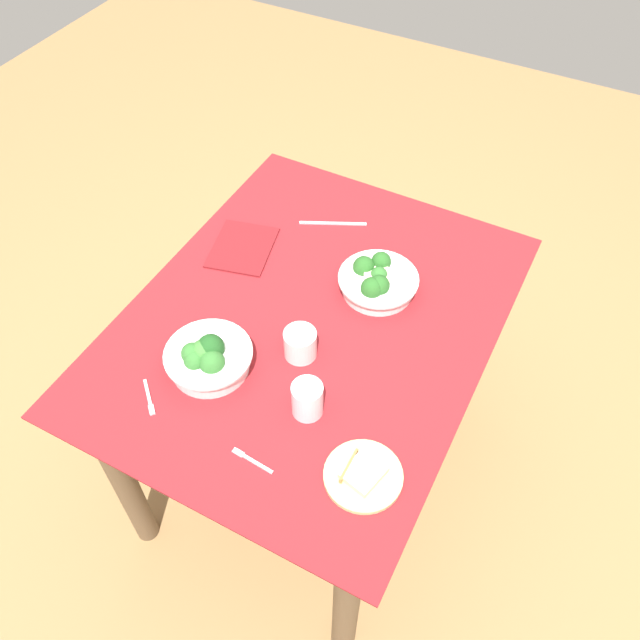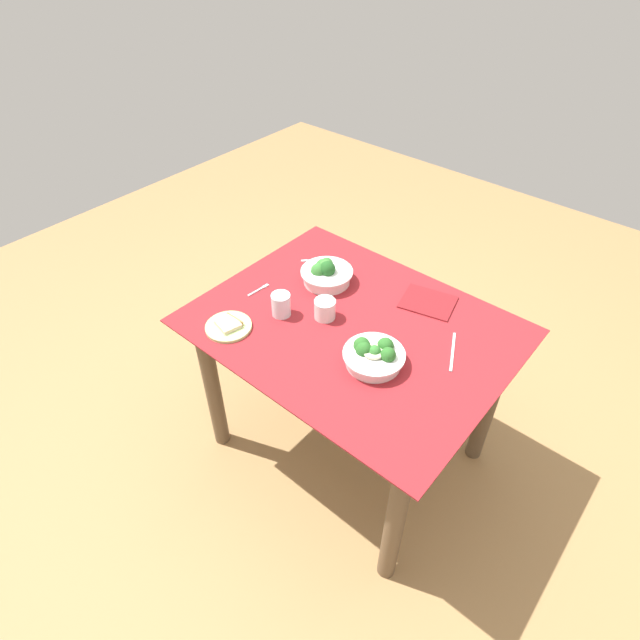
% 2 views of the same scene
% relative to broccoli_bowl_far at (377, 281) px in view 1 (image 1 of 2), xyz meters
% --- Properties ---
extents(ground_plane, '(6.00, 6.00, 0.00)m').
position_rel_broccoli_bowl_far_xyz_m(ground_plane, '(0.18, -0.11, -0.81)').
color(ground_plane, '#9E7547').
extents(dining_table, '(1.17, 0.92, 0.77)m').
position_rel_broccoli_bowl_far_xyz_m(dining_table, '(0.18, -0.11, -0.17)').
color(dining_table, maroon).
rests_on(dining_table, ground_plane).
extents(broccoli_bowl_far, '(0.22, 0.22, 0.09)m').
position_rel_broccoli_bowl_far_xyz_m(broccoli_bowl_far, '(0.00, 0.00, 0.00)').
color(broccoli_bowl_far, white).
rests_on(broccoli_bowl_far, dining_table).
extents(broccoli_bowl_near, '(0.22, 0.22, 0.11)m').
position_rel_broccoli_bowl_far_xyz_m(broccoli_bowl_near, '(0.43, -0.26, 0.01)').
color(broccoli_bowl_near, white).
rests_on(broccoli_bowl_near, dining_table).
extents(bread_side_plate, '(0.18, 0.18, 0.03)m').
position_rel_broccoli_bowl_far_xyz_m(bread_side_plate, '(0.53, 0.21, -0.03)').
color(bread_side_plate, '#B7D684').
rests_on(bread_side_plate, dining_table).
extents(water_glass_center, '(0.08, 0.08, 0.08)m').
position_rel_broccoli_bowl_far_xyz_m(water_glass_center, '(0.29, -0.08, 0.00)').
color(water_glass_center, silver).
rests_on(water_glass_center, dining_table).
extents(water_glass_side, '(0.08, 0.08, 0.09)m').
position_rel_broccoli_bowl_far_xyz_m(water_glass_side, '(0.43, 0.02, 0.01)').
color(water_glass_side, silver).
rests_on(water_glass_side, dining_table).
extents(fork_by_far_bowl, '(0.02, 0.11, 0.00)m').
position_rel_broccoli_bowl_far_xyz_m(fork_by_far_bowl, '(0.61, -0.03, -0.03)').
color(fork_by_far_bowl, '#B7B7BC').
rests_on(fork_by_far_bowl, dining_table).
extents(fork_by_near_bowl, '(0.08, 0.09, 0.00)m').
position_rel_broccoli_bowl_far_xyz_m(fork_by_near_bowl, '(0.58, -0.33, -0.03)').
color(fork_by_near_bowl, '#B7B7BC').
rests_on(fork_by_near_bowl, dining_table).
extents(table_knife_left, '(0.10, 0.19, 0.00)m').
position_rel_broccoli_bowl_far_xyz_m(table_knife_left, '(-0.19, -0.23, -0.03)').
color(table_knife_left, '#B7B7BC').
rests_on(table_knife_left, dining_table).
extents(napkin_folded_upper, '(0.24, 0.21, 0.01)m').
position_rel_broccoli_bowl_far_xyz_m(napkin_folded_upper, '(0.03, -0.41, -0.03)').
color(napkin_folded_upper, maroon).
rests_on(napkin_folded_upper, dining_table).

